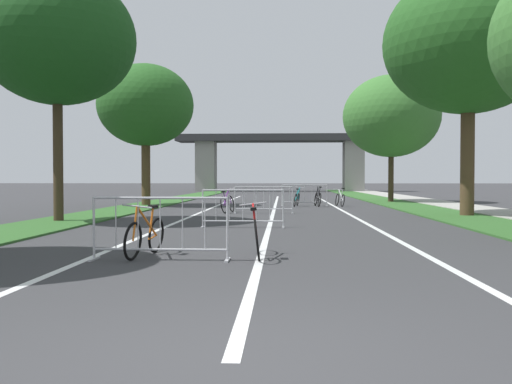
# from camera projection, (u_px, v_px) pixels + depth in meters

# --- Properties ---
(ground_plane) EXTENTS (300.00, 300.00, 0.00)m
(ground_plane) POSITION_uv_depth(u_px,v_px,m) (231.00, 364.00, 3.92)
(ground_plane) COLOR #333335
(grass_verge_left) EXTENTS (2.34, 64.00, 0.05)m
(grass_verge_left) POSITION_uv_depth(u_px,v_px,m) (162.00, 202.00, 30.38)
(grass_verge_left) COLOR #2D5B26
(grass_verge_left) RESTS_ON ground
(grass_verge_right) EXTENTS (2.34, 64.00, 0.05)m
(grass_verge_right) POSITION_uv_depth(u_px,v_px,m) (392.00, 203.00, 29.74)
(grass_verge_right) COLOR #2D5B26
(grass_verge_right) RESTS_ON ground
(sidewalk_path_right) EXTENTS (2.23, 64.00, 0.08)m
(sidewalk_path_right) POSITION_uv_depth(u_px,v_px,m) (434.00, 202.00, 29.62)
(sidewalk_path_right) COLOR #9E9B93
(sidewalk_path_right) RESTS_ON ground
(lane_stripe_center) EXTENTS (0.14, 37.02, 0.01)m
(lane_stripe_center) POSITION_uv_depth(u_px,v_px,m) (274.00, 211.00, 22.40)
(lane_stripe_center) COLOR silver
(lane_stripe_center) RESTS_ON ground
(lane_stripe_right_lane) EXTENTS (0.14, 37.02, 0.01)m
(lane_stripe_right_lane) POSITION_uv_depth(u_px,v_px,m) (343.00, 211.00, 22.26)
(lane_stripe_right_lane) COLOR silver
(lane_stripe_right_lane) RESTS_ON ground
(lane_stripe_left_lane) EXTENTS (0.14, 37.02, 0.01)m
(lane_stripe_left_lane) POSITION_uv_depth(u_px,v_px,m) (205.00, 211.00, 22.54)
(lane_stripe_left_lane) COLOR silver
(lane_stripe_left_lane) RESTS_ON ground
(overpass_bridge) EXTENTS (21.52, 3.57, 5.96)m
(overpass_bridge) POSITION_uv_depth(u_px,v_px,m) (279.00, 152.00, 56.62)
(overpass_bridge) COLOR #2D2D30
(overpass_bridge) RESTS_ON ground
(tree_left_cypress_far) EXTENTS (4.80, 4.80, 7.71)m
(tree_left_cypress_far) POSITION_uv_depth(u_px,v_px,m) (57.00, 39.00, 16.56)
(tree_left_cypress_far) COLOR #3D2D1E
(tree_left_cypress_far) RESTS_ON ground
(tree_left_pine_far) EXTENTS (4.74, 4.74, 7.00)m
(tree_left_pine_far) POSITION_uv_depth(u_px,v_px,m) (146.00, 106.00, 26.62)
(tree_left_pine_far) COLOR #4C3823
(tree_left_pine_far) RESTS_ON ground
(tree_right_maple_mid) EXTENTS (5.95, 5.95, 8.70)m
(tree_right_maple_mid) POSITION_uv_depth(u_px,v_px,m) (469.00, 43.00, 18.98)
(tree_right_maple_mid) COLOR #4C3823
(tree_right_maple_mid) RESTS_ON ground
(tree_right_pine_near) EXTENTS (5.43, 5.43, 7.18)m
(tree_right_pine_near) POSITION_uv_depth(u_px,v_px,m) (391.00, 116.00, 30.36)
(tree_right_pine_near) COLOR #3D2D1E
(tree_right_pine_near) RESTS_ON ground
(crowd_barrier_nearest) EXTENTS (2.28, 0.44, 1.05)m
(crowd_barrier_nearest) POSITION_uv_depth(u_px,v_px,m) (160.00, 229.00, 8.85)
(crowd_barrier_nearest) COLOR #ADADB2
(crowd_barrier_nearest) RESTS_ON ground
(crowd_barrier_second) EXTENTS (2.28, 0.46, 1.05)m
(crowd_barrier_second) POSITION_uv_depth(u_px,v_px,m) (243.00, 209.00, 14.79)
(crowd_barrier_second) COLOR #ADADB2
(crowd_barrier_second) RESTS_ON ground
(crowd_barrier_third) EXTENTS (2.30, 0.55, 1.05)m
(crowd_barrier_third) POSITION_uv_depth(u_px,v_px,m) (264.00, 200.00, 20.74)
(crowd_barrier_third) COLOR #ADADB2
(crowd_barrier_third) RESTS_ON ground
(crowd_barrier_fourth) EXTENTS (2.29, 0.51, 1.05)m
(crowd_barrier_fourth) POSITION_uv_depth(u_px,v_px,m) (304.00, 195.00, 26.63)
(crowd_barrier_fourth) COLOR #ADADB2
(crowd_barrier_fourth) RESTS_ON ground
(bicycle_red_0) EXTENTS (0.49, 1.66, 0.93)m
(bicycle_red_0) POSITION_uv_depth(u_px,v_px,m) (256.00, 235.00, 9.22)
(bicycle_red_0) COLOR black
(bicycle_red_0) RESTS_ON ground
(bicycle_teal_1) EXTENTS (0.58, 1.64, 0.96)m
(bicycle_teal_1) POSITION_uv_depth(u_px,v_px,m) (297.00, 199.00, 26.14)
(bicycle_teal_1) COLOR black
(bicycle_teal_1) RESTS_ON ground
(bicycle_orange_2) EXTENTS (0.53, 1.59, 0.93)m
(bicycle_orange_2) POSITION_uv_depth(u_px,v_px,m) (145.00, 236.00, 9.30)
(bicycle_orange_2) COLOR black
(bicycle_orange_2) RESTS_ON ground
(bicycle_black_3) EXTENTS (0.53, 1.69, 1.01)m
(bicycle_black_3) POSITION_uv_depth(u_px,v_px,m) (318.00, 199.00, 26.05)
(bicycle_black_3) COLOR black
(bicycle_black_3) RESTS_ON ground
(bicycle_silver_4) EXTENTS (0.53, 1.69, 0.90)m
(bicycle_silver_4) POSITION_uv_depth(u_px,v_px,m) (340.00, 199.00, 26.20)
(bicycle_silver_4) COLOR black
(bicycle_silver_4) RESTS_ON ground
(bicycle_purple_5) EXTENTS (0.53, 1.62, 0.97)m
(bicycle_purple_5) POSITION_uv_depth(u_px,v_px,m) (227.00, 203.00, 21.28)
(bicycle_purple_5) COLOR black
(bicycle_purple_5) RESTS_ON ground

